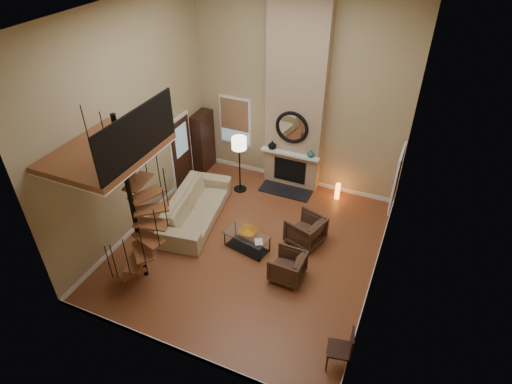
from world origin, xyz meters
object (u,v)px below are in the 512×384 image
at_px(sofa, 196,207).
at_px(side_chair, 344,347).
at_px(accent_lamp, 338,191).
at_px(armchair_near, 308,232).
at_px(floor_lamp, 239,147).
at_px(coffee_table, 247,240).
at_px(hutch, 203,141).
at_px(armchair_far, 290,267).

height_order(sofa, side_chair, side_chair).
height_order(accent_lamp, side_chair, side_chair).
bearing_deg(side_chair, armchair_near, 118.70).
height_order(armchair_near, floor_lamp, floor_lamp).
height_order(armchair_near, side_chair, side_chair).
xyz_separation_m(sofa, coffee_table, (1.72, -0.53, -0.11)).
height_order(armchair_near, coffee_table, armchair_near).
relative_size(sofa, coffee_table, 2.36).
bearing_deg(hutch, armchair_near, -27.08).
xyz_separation_m(coffee_table, side_chair, (2.91, -2.17, 0.24)).
bearing_deg(side_chair, accent_lamp, 105.62).
relative_size(hutch, sofa, 0.64).
bearing_deg(armchair_far, coffee_table, -110.46).
bearing_deg(floor_lamp, coffee_table, -61.00).
relative_size(armchair_far, coffee_table, 0.61).
xyz_separation_m(sofa, armchair_far, (3.02, -1.06, -0.04)).
bearing_deg(hutch, sofa, -65.76).
bearing_deg(sofa, armchair_near, -94.39).
xyz_separation_m(armchair_near, armchair_far, (0.01, -1.32, 0.00)).
xyz_separation_m(hutch, side_chair, (5.69, -5.05, -0.42)).
bearing_deg(sofa, armchair_far, -118.76).
distance_m(coffee_table, floor_lamp, 2.78).
height_order(sofa, armchair_near, sofa).
bearing_deg(armchair_near, armchair_far, 18.28).
distance_m(hutch, accent_lamp, 4.32).
distance_m(sofa, accent_lamp, 4.00).
height_order(sofa, floor_lamp, floor_lamp).
xyz_separation_m(sofa, side_chair, (4.64, -2.71, 0.13)).
relative_size(floor_lamp, side_chair, 1.86).
xyz_separation_m(coffee_table, accent_lamp, (1.49, 2.92, -0.03)).
xyz_separation_m(sofa, armchair_near, (3.01, 0.27, -0.04)).
distance_m(armchair_near, floor_lamp, 3.08).
distance_m(hutch, sofa, 2.63).
bearing_deg(floor_lamp, sofa, -106.16).
height_order(armchair_far, floor_lamp, floor_lamp).
height_order(armchair_near, armchair_far, armchair_near).
bearing_deg(side_chair, armchair_far, 134.40).
height_order(hutch, coffee_table, hutch).
bearing_deg(floor_lamp, armchair_near, -29.46).
distance_m(hutch, floor_lamp, 1.74).
relative_size(armchair_near, accent_lamp, 1.70).
bearing_deg(sofa, floor_lamp, -25.62).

